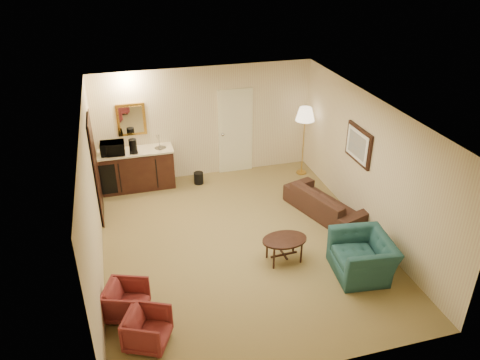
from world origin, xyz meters
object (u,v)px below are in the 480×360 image
(rose_chair_near, at_px, (126,299))
(rose_chair_far, at_px, (147,328))
(sofa, at_px, (325,199))
(waste_bin, at_px, (199,178))
(wetbar_cabinet, at_px, (137,169))
(floor_lamp, at_px, (303,141))
(coffee_table, at_px, (284,249))
(teal_armchair, at_px, (363,250))
(coffee_maker, at_px, (133,146))
(microwave, at_px, (112,147))

(rose_chair_near, xyz_separation_m, rose_chair_far, (0.25, -0.65, -0.01))
(sofa, distance_m, waste_bin, 3.02)
(wetbar_cabinet, xyz_separation_m, floor_lamp, (3.85, -0.32, 0.37))
(coffee_table, bearing_deg, teal_armchair, -30.17)
(teal_armchair, xyz_separation_m, coffee_maker, (-3.44, 3.97, 0.62))
(waste_bin, bearing_deg, wetbar_cabinet, 172.51)
(waste_bin, xyz_separation_m, coffee_maker, (-1.39, 0.06, 0.94))
(rose_chair_near, bearing_deg, coffee_table, -56.32)
(coffee_maker, bearing_deg, rose_chair_near, -92.51)
(sofa, bearing_deg, floor_lamp, -26.35)
(teal_armchair, xyz_separation_m, waste_bin, (-2.05, 3.91, -0.32))
(wetbar_cabinet, bearing_deg, floor_lamp, -4.75)
(wetbar_cabinet, bearing_deg, sofa, -31.22)
(wetbar_cabinet, height_order, coffee_maker, coffee_maker)
(rose_chair_near, xyz_separation_m, microwave, (0.03, 3.98, 0.79))
(rose_chair_far, bearing_deg, wetbar_cabinet, 21.90)
(teal_armchair, height_order, coffee_maker, coffee_maker)
(coffee_table, height_order, floor_lamp, floor_lamp)
(teal_armchair, height_order, coffee_table, teal_armchair)
(sofa, xyz_separation_m, coffee_maker, (-3.64, 2.06, 0.72))
(rose_chair_far, bearing_deg, floor_lamp, -18.13)
(teal_armchair, relative_size, coffee_table, 1.31)
(coffee_table, bearing_deg, wetbar_cabinet, 123.34)
(waste_bin, bearing_deg, floor_lamp, -3.26)
(sofa, bearing_deg, rose_chair_near, 95.84)
(sofa, bearing_deg, wetbar_cabinet, 40.08)
(rose_chair_far, bearing_deg, coffee_table, -37.84)
(wetbar_cabinet, relative_size, waste_bin, 5.97)
(wetbar_cabinet, relative_size, teal_armchair, 1.57)
(teal_armchair, xyz_separation_m, rose_chair_near, (-3.90, 0.03, -0.15))
(rose_chair_near, distance_m, microwave, 4.06)
(sofa, relative_size, microwave, 3.64)
(rose_chair_near, bearing_deg, wetbar_cabinet, 13.68)
(sofa, xyz_separation_m, rose_chair_near, (-4.10, -1.87, -0.06))
(sofa, height_order, coffee_table, sofa)
(teal_armchair, xyz_separation_m, microwave, (-3.87, 4.02, 0.64))
(rose_chair_near, xyz_separation_m, waste_bin, (1.85, 3.88, -0.16))
(wetbar_cabinet, relative_size, floor_lamp, 0.98)
(rose_chair_near, relative_size, coffee_maker, 1.90)
(microwave, distance_m, coffee_maker, 0.44)
(teal_armchair, bearing_deg, waste_bin, -146.10)
(coffee_table, relative_size, waste_bin, 2.89)
(microwave, bearing_deg, coffee_table, -48.40)
(coffee_table, xyz_separation_m, coffee_maker, (-2.29, 3.30, 0.85))
(rose_chair_near, distance_m, rose_chair_far, 0.70)
(wetbar_cabinet, distance_m, coffee_maker, 0.63)
(rose_chair_near, relative_size, microwave, 1.19)
(sofa, distance_m, coffee_table, 1.84)
(coffee_table, distance_m, waste_bin, 3.37)
(floor_lamp, height_order, coffee_maker, floor_lamp)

